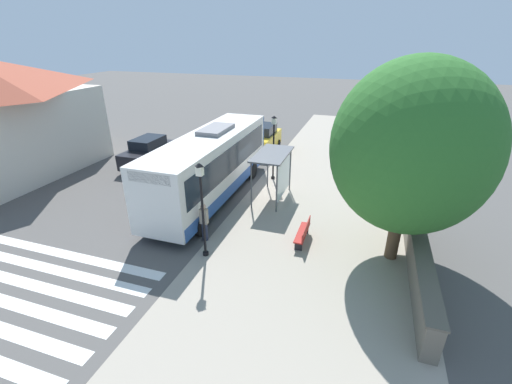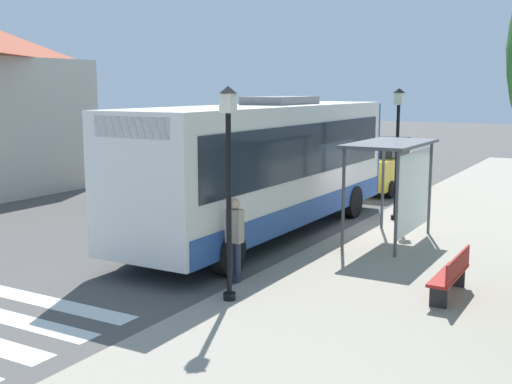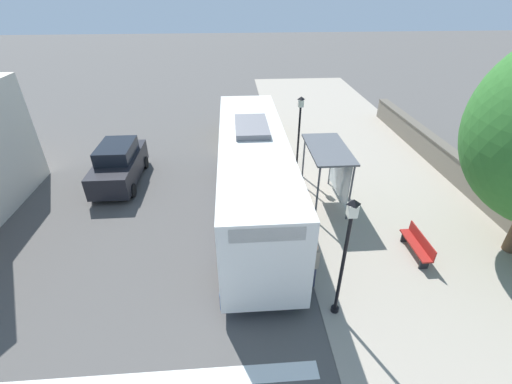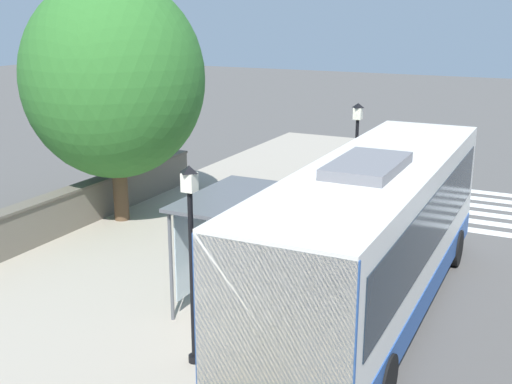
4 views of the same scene
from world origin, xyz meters
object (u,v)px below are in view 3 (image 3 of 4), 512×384
bench (417,244)px  street_lamp_far (345,251)px  bus (253,174)px  parked_car_behind_bus (248,121)px  pedestrian (313,262)px  parked_car_far_lane (119,164)px  street_lamp_near (299,129)px  bus_shelter (331,158)px

bench → street_lamp_far: (3.62, 2.28, 1.93)m
bus → parked_car_behind_bus: size_ratio=2.54×
pedestrian → parked_car_behind_bus: size_ratio=0.41×
bench → pedestrian: bearing=16.6°
bus → parked_car_far_lane: bearing=-27.3°
street_lamp_near → parked_car_far_lane: size_ratio=0.90×
bus_shelter → parked_car_far_lane: 10.14m
bus → bus_shelter: bearing=-166.7°
bus_shelter → street_lamp_far: bearing=78.5°
bus_shelter → parked_car_behind_bus: 8.78m
pedestrian → parked_car_far_lane: 10.99m
pedestrian → street_lamp_far: size_ratio=0.44×
pedestrian → parked_car_behind_bus: (1.38, -13.18, -0.06)m
bench → street_lamp_near: 7.64m
street_lamp_far → parked_car_behind_bus: (1.90, -14.22, -1.41)m
pedestrian → street_lamp_near: street_lamp_near is taller
parked_car_behind_bus → parked_car_far_lane: parked_car_behind_bus is taller
bus_shelter → bench: (-2.37, 3.83, -1.69)m
parked_car_far_lane → street_lamp_near: bearing=-177.9°
bus_shelter → parked_car_far_lane: bus_shelter is taller
pedestrian → street_lamp_far: street_lamp_far is taller
street_lamp_near → parked_car_far_lane: (8.88, 0.32, -1.43)m
bus → parked_car_far_lane: 7.24m
bus → pedestrian: bearing=110.6°
bus → street_lamp_near: 4.42m
street_lamp_far → parked_car_behind_bus: size_ratio=0.94×
pedestrian → parked_car_behind_bus: bearing=-84.0°
street_lamp_near → parked_car_behind_bus: 5.93m
bus_shelter → pedestrian: size_ratio=1.82×
bus_shelter → street_lamp_far: size_ratio=0.80×
pedestrian → street_lamp_near: (-0.90, -7.88, 1.33)m
pedestrian → street_lamp_near: size_ratio=0.45×
bus_shelter → parked_car_behind_bus: size_ratio=0.75×
bus → street_lamp_far: 5.74m
parked_car_far_lane → bus_shelter: bearing=165.7°
parked_car_far_lane → pedestrian: bearing=136.6°
bench → parked_car_far_lane: size_ratio=0.41×
bus → parked_car_behind_bus: bus is taller
bus → pedestrian: 4.64m
parked_car_behind_bus → bus: bearing=88.5°
pedestrian → parked_car_far_lane: parked_car_far_lane is taller
parked_car_far_lane → bus: bearing=152.7°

